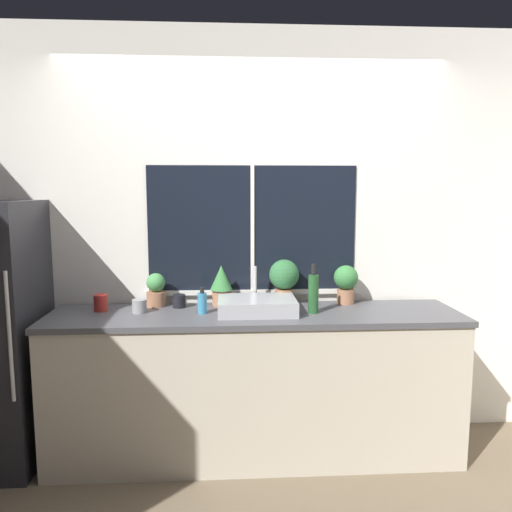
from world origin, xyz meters
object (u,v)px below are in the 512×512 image
at_px(potted_plant_center_left, 221,284).
at_px(mug_grey, 139,306).
at_px(sink, 257,305).
at_px(mug_black, 179,301).
at_px(potted_plant_center_right, 284,278).
at_px(soap_bottle, 202,303).
at_px(potted_plant_far_left, 156,290).
at_px(bottle_tall, 313,293).
at_px(potted_plant_far_right, 346,282).
at_px(mug_red, 101,303).

xyz_separation_m(potted_plant_center_left, mug_grey, (-0.50, -0.17, -0.10)).
height_order(sink, mug_black, sink).
distance_m(sink, potted_plant_center_right, 0.31).
bearing_deg(soap_bottle, mug_grey, 173.75).
distance_m(potted_plant_far_left, bottle_tall, 1.01).
height_order(sink, potted_plant_center_right, potted_plant_center_right).
distance_m(potted_plant_far_right, soap_bottle, 0.96).
height_order(soap_bottle, mug_red, soap_bottle).
bearing_deg(bottle_tall, potted_plant_far_right, 42.86).
xyz_separation_m(mug_black, mug_grey, (-0.23, -0.12, -0.00)).
bearing_deg(potted_plant_far_left, mug_black, -16.69).
height_order(bottle_tall, mug_black, bottle_tall).
bearing_deg(mug_grey, potted_plant_far_right, 7.19).
height_order(bottle_tall, mug_grey, bottle_tall).
distance_m(potted_plant_far_left, mug_red, 0.35).
relative_size(potted_plant_far_left, potted_plant_center_right, 0.73).
bearing_deg(mug_red, potted_plant_far_left, 18.24).
bearing_deg(potted_plant_center_left, mug_black, -170.52).
bearing_deg(bottle_tall, mug_grey, 176.12).
height_order(potted_plant_far_left, mug_grey, potted_plant_far_left).
bearing_deg(sink, soap_bottle, 179.23).
bearing_deg(mug_grey, sink, -3.72).
relative_size(soap_bottle, mug_grey, 1.82).
xyz_separation_m(bottle_tall, mug_grey, (-1.06, 0.07, -0.08)).
height_order(potted_plant_far_right, bottle_tall, bottle_tall).
bearing_deg(mug_black, mug_red, -172.52).
relative_size(potted_plant_center_left, soap_bottle, 1.64).
bearing_deg(potted_plant_far_left, potted_plant_far_right, 0.00).
xyz_separation_m(soap_bottle, mug_red, (-0.63, 0.10, -0.01)).
bearing_deg(bottle_tall, sink, 175.78).
distance_m(potted_plant_center_left, mug_grey, 0.54).
xyz_separation_m(potted_plant_far_left, potted_plant_center_left, (0.42, 0.00, 0.04)).
xyz_separation_m(potted_plant_far_right, soap_bottle, (-0.93, -0.21, -0.08)).
bearing_deg(mug_grey, potted_plant_center_left, 18.40).
xyz_separation_m(bottle_tall, mug_red, (-1.31, 0.13, -0.07)).
distance_m(bottle_tall, mug_red, 1.32).
height_order(potted_plant_center_right, mug_grey, potted_plant_center_right).
height_order(bottle_tall, mug_red, bottle_tall).
bearing_deg(potted_plant_center_right, potted_plant_center_left, 180.00).
bearing_deg(potted_plant_center_right, soap_bottle, -158.29).
distance_m(sink, soap_bottle, 0.33).
xyz_separation_m(potted_plant_center_right, mug_grey, (-0.91, -0.17, -0.13)).
xyz_separation_m(potted_plant_far_right, mug_grey, (-1.32, -0.17, -0.10)).
relative_size(potted_plant_center_left, mug_black, 3.17).
bearing_deg(mug_red, soap_bottle, -9.06).
bearing_deg(potted_plant_far_right, potted_plant_far_left, -180.00).
relative_size(sink, mug_black, 5.71).
height_order(potted_plant_center_right, potted_plant_far_right, potted_plant_center_right).
bearing_deg(potted_plant_far_right, potted_plant_center_right, -180.00).
relative_size(potted_plant_far_left, potted_plant_center_left, 0.82).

